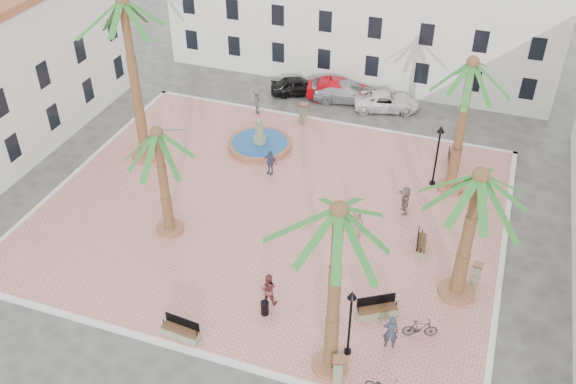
% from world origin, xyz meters
% --- Properties ---
extents(ground, '(120.00, 120.00, 0.00)m').
position_xyz_m(ground, '(0.00, 0.00, 0.00)').
color(ground, '#56544F').
rests_on(ground, ground).
extents(plaza, '(26.00, 22.00, 0.15)m').
position_xyz_m(plaza, '(0.00, 0.00, 0.07)').
color(plaza, '#E0867A').
rests_on(plaza, ground).
extents(kerb_n, '(26.30, 0.30, 0.16)m').
position_xyz_m(kerb_n, '(0.00, 11.00, 0.08)').
color(kerb_n, silver).
rests_on(kerb_n, ground).
extents(kerb_s, '(26.30, 0.30, 0.16)m').
position_xyz_m(kerb_s, '(0.00, -11.00, 0.08)').
color(kerb_s, silver).
rests_on(kerb_s, ground).
extents(kerb_e, '(0.30, 22.30, 0.16)m').
position_xyz_m(kerb_e, '(13.00, 0.00, 0.08)').
color(kerb_e, silver).
rests_on(kerb_e, ground).
extents(kerb_w, '(0.30, 22.30, 0.16)m').
position_xyz_m(kerb_w, '(-13.00, 0.00, 0.08)').
color(kerb_w, silver).
rests_on(kerb_w, ground).
extents(building_north, '(30.40, 7.40, 9.50)m').
position_xyz_m(building_north, '(-0.00, 19.99, 4.77)').
color(building_north, white).
rests_on(building_north, ground).
extents(fountain, '(4.21, 4.21, 2.18)m').
position_xyz_m(fountain, '(-3.12, 6.05, 0.45)').
color(fountain, '#A76745').
rests_on(fountain, plaza).
extents(palm_nw, '(5.79, 5.79, 10.78)m').
position_xyz_m(palm_nw, '(-9.67, 2.45, 9.48)').
color(palm_nw, '#A76745').
rests_on(palm_nw, plaza).
extents(palm_sw, '(4.94, 4.94, 6.65)m').
position_xyz_m(palm_sw, '(-4.68, -3.69, 5.68)').
color(palm_sw, '#A76745').
rests_on(palm_sw, plaza).
extents(palm_s, '(5.19, 5.19, 9.03)m').
position_xyz_m(palm_s, '(6.39, -9.78, 7.91)').
color(palm_s, '#A76745').
rests_on(palm_s, plaza).
extents(palm_e, '(5.78, 5.78, 7.48)m').
position_xyz_m(palm_e, '(11.01, -3.40, 6.33)').
color(palm_e, '#A76745').
rests_on(palm_e, plaza).
extents(palm_ne, '(5.28, 5.28, 8.66)m').
position_xyz_m(palm_ne, '(9.49, 5.49, 7.54)').
color(palm_ne, '#A76745').
rests_on(palm_ne, plaza).
extents(bench_s, '(1.92, 0.73, 0.99)m').
position_xyz_m(bench_s, '(-0.55, -10.38, 0.43)').
color(bench_s, gray).
rests_on(bench_s, plaza).
extents(bench_se, '(2.04, 1.58, 1.06)m').
position_xyz_m(bench_se, '(7.63, -6.13, 0.45)').
color(bench_se, gray).
rests_on(bench_se, plaza).
extents(bench_e, '(0.72, 1.76, 0.91)m').
position_xyz_m(bench_e, '(8.76, -0.61, 0.41)').
color(bench_e, gray).
rests_on(bench_e, plaza).
extents(bench_ne, '(0.83, 1.88, 0.96)m').
position_xyz_m(bench_ne, '(9.23, 8.03, 0.42)').
color(bench_ne, gray).
rests_on(bench_ne, plaza).
extents(lamppost_s, '(0.41, 0.41, 3.82)m').
position_xyz_m(lamppost_s, '(6.92, -8.77, 2.74)').
color(lamppost_s, black).
rests_on(lamppost_s, plaza).
extents(lamppost_e, '(0.45, 0.45, 4.11)m').
position_xyz_m(lamppost_e, '(8.41, 5.60, 2.93)').
color(lamppost_e, black).
rests_on(lamppost_e, plaza).
extents(bollard_se, '(0.61, 0.61, 1.41)m').
position_xyz_m(bollard_se, '(6.90, -10.40, 0.88)').
color(bollard_se, gray).
rests_on(bollard_se, plaza).
extents(bollard_n, '(0.60, 0.60, 1.52)m').
position_xyz_m(bollard_n, '(-1.40, 10.09, 0.94)').
color(bollard_n, gray).
rests_on(bollard_n, plaza).
extents(bollard_e, '(0.55, 0.55, 1.34)m').
position_xyz_m(bollard_e, '(11.80, -2.43, 0.84)').
color(bollard_e, gray).
rests_on(bollard_e, plaza).
extents(litter_bin, '(0.39, 0.39, 0.77)m').
position_xyz_m(litter_bin, '(2.58, -7.81, 0.53)').
color(litter_bin, black).
rests_on(litter_bin, plaza).
extents(cyclist_a, '(0.76, 0.57, 1.87)m').
position_xyz_m(cyclist_a, '(8.59, -7.79, 1.09)').
color(cyclist_a, '#2C3243').
rests_on(cyclist_a, plaza).
extents(cyclist_b, '(0.93, 0.77, 1.76)m').
position_xyz_m(cyclist_b, '(2.47, -7.03, 1.03)').
color(cyclist_b, brown).
rests_on(cyclist_b, plaza).
extents(bicycle_b, '(1.71, 0.95, 0.99)m').
position_xyz_m(bicycle_b, '(9.78, -6.74, 0.64)').
color(bicycle_b, black).
rests_on(bicycle_b, plaza).
extents(pedestrian_fountain_a, '(0.99, 0.96, 1.71)m').
position_xyz_m(pedestrian_fountain_a, '(5.21, -0.73, 1.01)').
color(pedestrian_fountain_a, '#816D57').
rests_on(pedestrian_fountain_a, plaza).
extents(pedestrian_fountain_b, '(1.06, 0.60, 1.70)m').
position_xyz_m(pedestrian_fountain_b, '(-1.38, 3.39, 1.00)').
color(pedestrian_fountain_b, '#3B4465').
rests_on(pedestrian_fountain_b, plaza).
extents(pedestrian_north, '(1.14, 1.44, 1.95)m').
position_xyz_m(pedestrian_north, '(-4.98, 10.40, 1.12)').
color(pedestrian_north, '#48474C').
rests_on(pedestrian_north, plaza).
extents(pedestrian_east, '(1.03, 1.69, 1.74)m').
position_xyz_m(pedestrian_east, '(7.30, 2.24, 1.02)').
color(pedestrian_east, '#6D5E53').
rests_on(pedestrian_east, plaza).
extents(car_black, '(4.41, 3.16, 1.40)m').
position_xyz_m(car_black, '(-3.29, 14.38, 0.70)').
color(car_black, black).
rests_on(car_black, ground).
extents(car_red, '(4.90, 2.49, 1.54)m').
position_xyz_m(car_red, '(-0.14, 14.60, 0.77)').
color(car_red, '#A3040D').
rests_on(car_red, ground).
extents(car_silver, '(5.45, 3.16, 1.48)m').
position_xyz_m(car_silver, '(0.52, 14.60, 0.74)').
color(car_silver, '#A5A5AE').
rests_on(car_silver, ground).
extents(car_white, '(5.17, 3.39, 1.32)m').
position_xyz_m(car_white, '(3.63, 14.28, 0.66)').
color(car_white, white).
rests_on(car_white, ground).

